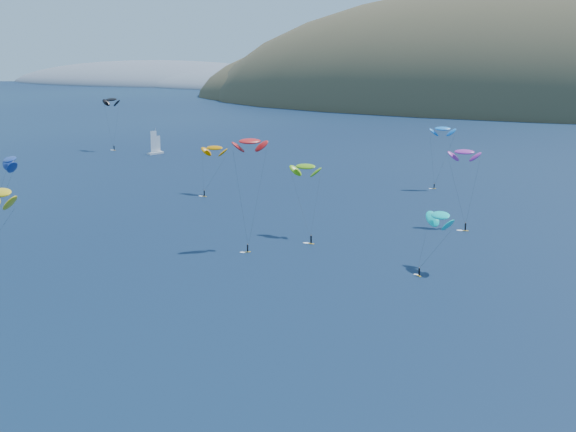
{
  "coord_description": "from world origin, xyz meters",
  "views": [
    {
      "loc": [
        74.39,
        -67.13,
        43.51
      ],
      "look_at": [
        6.64,
        80.0,
        9.0
      ],
      "focal_mm": 50.0,
      "sensor_mm": 36.0,
      "label": 1
    }
  ],
  "objects": [
    {
      "name": "headland",
      "position": [
        -445.26,
        750.08,
        -3.36
      ],
      "size": [
        460.0,
        250.0,
        60.0
      ],
      "color": "slate",
      "rests_on": "ground"
    },
    {
      "name": "sailboat",
      "position": [
        -111.24,
        206.23,
        0.92
      ],
      "size": [
        9.06,
        7.91,
        10.85
      ],
      "rotation": [
        0.0,
        0.0,
        -0.27
      ],
      "color": "silver",
      "rests_on": "ground"
    },
    {
      "name": "kitesurfer_1",
      "position": [
        -45.29,
        140.13,
        13.54
      ],
      "size": [
        8.25,
        9.23,
        15.88
      ],
      "rotation": [
        0.0,
        0.0,
        0.0
      ],
      "color": "gold",
      "rests_on": "ground"
    },
    {
      "name": "kitesurfer_2",
      "position": [
        -28.09,
        36.01,
        18.52
      ],
      "size": [
        10.08,
        11.58,
        21.12
      ],
      "rotation": [
        0.0,
        0.0,
        -0.32
      ],
      "color": "gold",
      "rests_on": "ground"
    },
    {
      "name": "kitesurfer_3",
      "position": [
        0.64,
        102.86,
        15.82
      ],
      "size": [
        10.39,
        12.01,
        18.04
      ],
      "rotation": [
        0.0,
        0.0,
        -0.08
      ],
      "color": "gold",
      "rests_on": "ground"
    },
    {
      "name": "kitesurfer_4",
      "position": [
        14.47,
        177.06,
        18.44
      ],
      "size": [
        8.4,
        6.31,
        20.61
      ],
      "rotation": [
        0.0,
        0.0,
        0.38
      ],
      "color": "gold",
      "rests_on": "ground"
    },
    {
      "name": "kitesurfer_5",
      "position": [
        36.99,
        86.17,
        10.64
      ],
      "size": [
        9.0,
        12.99,
        13.09
      ],
      "rotation": [
        0.0,
        0.0,
        -0.81
      ],
      "color": "gold",
      "rests_on": "ground"
    },
    {
      "name": "kitesurfer_6",
      "position": [
        32.22,
        127.55,
        18.02
      ],
      "size": [
        8.01,
        9.75,
        20.2
      ],
      "rotation": [
        0.0,
        0.0,
        0.17
      ],
      "color": "gold",
      "rests_on": "ground"
    },
    {
      "name": "kitesurfer_9",
      "position": [
        -5.69,
        86.93,
        23.11
      ],
      "size": [
        7.98,
        10.75,
        25.32
      ],
      "rotation": [
        0.0,
        0.0,
        0.78
      ],
      "color": "gold",
      "rests_on": "ground"
    },
    {
      "name": "kitesurfer_10",
      "position": [
        -56.45,
        68.17,
        18.55
      ],
      "size": [
        9.66,
        11.2,
        21.1
      ],
      "rotation": [
        0.0,
        0.0,
        -0.68
      ],
      "color": "gold",
      "rests_on": "ground"
    },
    {
      "name": "kitesurfer_12",
      "position": [
        -136.1,
        211.4,
        21.16
      ],
      "size": [
        9.73,
        5.76,
        23.76
      ],
      "rotation": [
        0.0,
        0.0,
        -0.17
      ],
      "color": "gold",
      "rests_on": "ground"
    }
  ]
}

